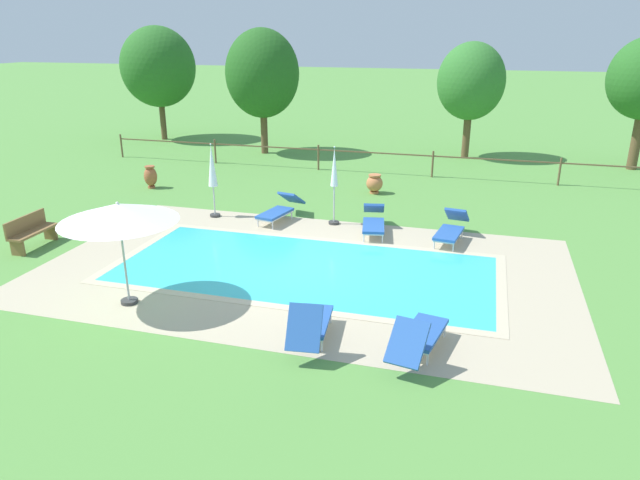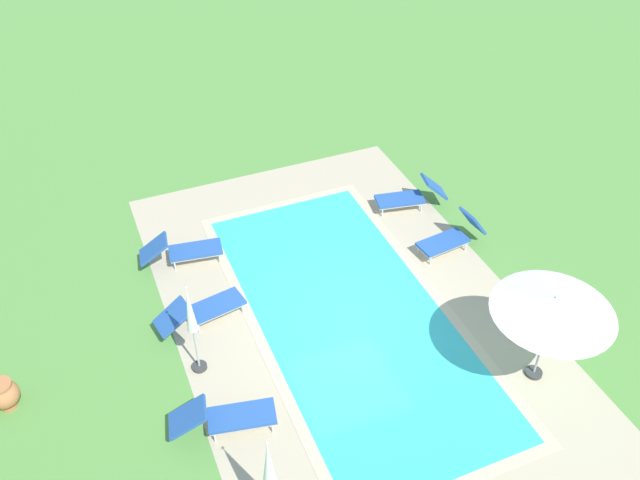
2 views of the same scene
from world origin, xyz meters
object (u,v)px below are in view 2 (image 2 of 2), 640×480
Objects in this scene: sun_lounger_north_end at (452,236)px; patio_umbrella_closed_row_mid_west at (191,318)px; terracotta_urn_near_fence at (4,394)px; patio_umbrella_closed_row_west at (269,471)px; sun_lounger_north_mid at (183,250)px; sun_lounger_south_mid at (410,196)px; sun_lounger_north_far at (203,309)px; patio_umbrella_open_foreground at (554,305)px; sun_lounger_north_near_steps at (226,417)px.

patio_umbrella_closed_row_mid_west is at bearing 101.13° from sun_lounger_north_end.
patio_umbrella_closed_row_west is at bearing -136.41° from terracotta_urn_near_fence.
sun_lounger_north_mid is at bearing -1.89° from patio_umbrella_closed_row_west.
sun_lounger_south_mid is at bearing 3.48° from sun_lounger_north_end.
patio_umbrella_closed_row_mid_west is at bearing 160.29° from sun_lounger_north_far.
patio_umbrella_open_foreground reaches higher than sun_lounger_north_mid.
patio_umbrella_closed_row_west is (-5.07, 0.15, 1.13)m from sun_lounger_north_far.
patio_umbrella_closed_row_mid_west reaches higher than sun_lounger_south_mid.
sun_lounger_north_end reaches higher than sun_lounger_north_mid.
patio_umbrella_closed_row_mid_west is (-3.34, 6.82, 1.12)m from sun_lounger_south_mid.
sun_lounger_north_mid is 5.24m from terracotta_urn_near_fence.
patio_umbrella_closed_row_west is at bearing -174.76° from sun_lounger_north_near_steps.
sun_lounger_south_mid is 0.88× the size of patio_umbrella_closed_row_west.
terracotta_urn_near_fence is at bearing 100.49° from sun_lounger_north_far.
sun_lounger_north_end reaches higher than sun_lounger_north_far.
sun_lounger_north_end is at bearing -108.39° from sun_lounger_north_mid.
patio_umbrella_closed_row_west is at bearing -175.28° from patio_umbrella_closed_row_mid_west.
terracotta_urn_near_fence is at bearing 71.70° from patio_umbrella_open_foreground.
sun_lounger_north_near_steps is at bearing 175.22° from sun_lounger_north_mid.
sun_lounger_north_far is at bearing 107.86° from sun_lounger_south_mid.
sun_lounger_north_far is 0.88× the size of patio_umbrella_open_foreground.
sun_lounger_north_near_steps is 0.89× the size of patio_umbrella_closed_row_mid_west.
sun_lounger_north_near_steps is 5.18m from sun_lounger_north_mid.
patio_umbrella_closed_row_west reaches higher than sun_lounger_north_far.
sun_lounger_north_end is at bearing -52.22° from patio_umbrella_closed_row_west.
patio_umbrella_closed_row_west reaches higher than sun_lounger_north_mid.
sun_lounger_south_mid is 0.84× the size of patio_umbrella_open_foreground.
sun_lounger_north_end reaches higher than terracotta_urn_near_fence.
sun_lounger_south_mid is 10.96m from terracotta_urn_near_fence.
sun_lounger_north_end is at bearing -176.52° from sun_lounger_south_mid.
patio_umbrella_closed_row_mid_west reaches higher than sun_lounger_north_mid.
sun_lounger_north_end is 1.98m from sun_lounger_south_mid.
sun_lounger_north_near_steps is at bearing 5.24° from patio_umbrella_closed_row_west.
sun_lounger_north_mid is at bearing -8.97° from patio_umbrella_closed_row_mid_west.
terracotta_urn_near_fence is (-0.78, 4.23, 0.01)m from sun_lounger_north_far.
patio_umbrella_closed_row_west is (-7.26, 0.24, 1.12)m from sun_lounger_north_mid.
sun_lounger_south_mid is at bearing -72.14° from sun_lounger_north_far.
patio_umbrella_closed_row_mid_west is (1.67, 0.12, 1.14)m from sun_lounger_north_near_steps.
sun_lounger_south_mid reaches higher than sun_lounger_north_far.
sun_lounger_north_mid is (5.16, -0.43, 0.01)m from sun_lounger_north_near_steps.
sun_lounger_north_end reaches higher than sun_lounger_north_near_steps.
sun_lounger_south_mid is 6.42m from patio_umbrella_open_foreground.
sun_lounger_north_far is (2.97, -0.35, -0.00)m from sun_lounger_north_near_steps.
sun_lounger_north_mid is 0.90× the size of patio_umbrella_closed_row_west.
sun_lounger_north_end is at bearing -89.42° from sun_lounger_north_far.
sun_lounger_north_near_steps is 2.03m from patio_umbrella_closed_row_mid_west.
sun_lounger_south_mid is at bearing -3.73° from patio_umbrella_open_foreground.
patio_umbrella_closed_row_west is 3.34× the size of terracotta_urn_near_fence.
patio_umbrella_open_foreground reaches higher than sun_lounger_north_end.
patio_umbrella_closed_row_mid_west reaches higher than patio_umbrella_closed_row_west.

